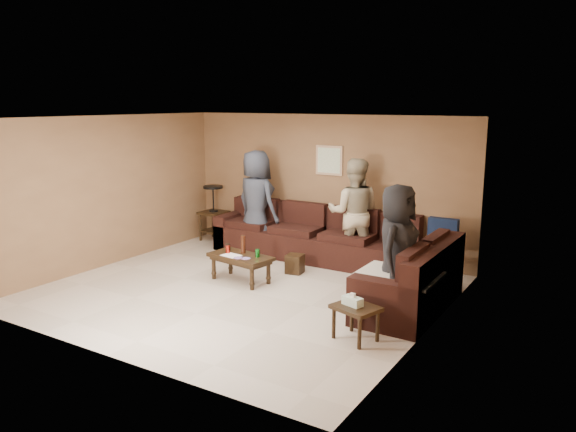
# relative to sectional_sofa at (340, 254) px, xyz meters

# --- Properties ---
(room) EXTENTS (5.60, 5.50, 2.50)m
(room) POSITION_rel_sectional_sofa_xyz_m (-0.81, -1.52, 1.34)
(room) COLOR beige
(room) RESTS_ON ground
(sectional_sofa) EXTENTS (4.65, 2.90, 0.97)m
(sectional_sofa) POSITION_rel_sectional_sofa_xyz_m (0.00, 0.00, 0.00)
(sectional_sofa) COLOR black
(sectional_sofa) RESTS_ON ground
(coffee_table) EXTENTS (1.06, 0.64, 0.70)m
(coffee_table) POSITION_rel_sectional_sofa_xyz_m (-1.12, -1.16, 0.03)
(coffee_table) COLOR black
(coffee_table) RESTS_ON ground
(end_table_left) EXTENTS (0.49, 0.49, 1.09)m
(end_table_left) POSITION_rel_sectional_sofa_xyz_m (-3.13, 0.68, 0.25)
(end_table_left) COLOR black
(end_table_left) RESTS_ON ground
(side_table_right) EXTENTS (0.60, 0.54, 0.56)m
(side_table_right) POSITION_rel_sectional_sofa_xyz_m (1.30, -2.21, 0.04)
(side_table_right) COLOR black
(side_table_right) RESTS_ON ground
(waste_bin) EXTENTS (0.29, 0.29, 0.31)m
(waste_bin) POSITION_rel_sectional_sofa_xyz_m (-0.62, -0.36, -0.17)
(waste_bin) COLOR black
(waste_bin) RESTS_ON ground
(wall_art) EXTENTS (0.52, 0.04, 0.52)m
(wall_art) POSITION_rel_sectional_sofa_xyz_m (-0.71, 0.96, 1.37)
(wall_art) COLOR tan
(wall_art) RESTS_ON ground
(person_left) EXTENTS (1.03, 0.80, 1.87)m
(person_left) POSITION_rel_sectional_sofa_xyz_m (-1.89, 0.39, 0.61)
(person_left) COLOR #303643
(person_left) RESTS_ON ground
(person_middle) EXTENTS (1.07, 0.96, 1.82)m
(person_middle) POSITION_rel_sectional_sofa_xyz_m (-0.01, 0.51, 0.58)
(person_middle) COLOR tan
(person_middle) RESTS_ON ground
(person_right) EXTENTS (0.57, 0.85, 1.71)m
(person_right) POSITION_rel_sectional_sofa_xyz_m (1.39, -1.19, 0.53)
(person_right) COLOR black
(person_right) RESTS_ON ground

